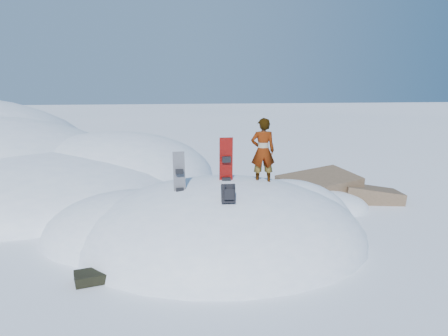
{
  "coord_description": "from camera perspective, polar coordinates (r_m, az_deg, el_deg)",
  "views": [
    {
      "loc": [
        -1.23,
        -10.0,
        3.86
      ],
      "look_at": [
        0.07,
        0.3,
        1.74
      ],
      "focal_mm": 35.0,
      "sensor_mm": 36.0,
      "label": 1
    }
  ],
  "objects": [
    {
      "name": "ground",
      "position": [
        10.79,
        -0.18,
        -9.42
      ],
      "size": [
        120.0,
        120.0,
        0.0
      ],
      "primitive_type": "plane",
      "color": "white",
      "rests_on": "ground"
    },
    {
      "name": "snow_mound",
      "position": [
        10.99,
        -1.23,
        -9.02
      ],
      "size": [
        8.0,
        6.0,
        3.0
      ],
      "color": "white",
      "rests_on": "ground"
    },
    {
      "name": "snowboard_dark",
      "position": [
        9.83,
        -5.83,
        -1.93
      ],
      "size": [
        0.29,
        0.3,
        1.41
      ],
      "rotation": [
        0.0,
        0.0,
        0.08
      ],
      "color": "black",
      "rests_on": "snow_mound"
    },
    {
      "name": "rock_outcrop",
      "position": [
        14.44,
        13.16,
        -4.22
      ],
      "size": [
        4.68,
        4.41,
        1.68
      ],
      "color": "brown",
      "rests_on": "ground"
    },
    {
      "name": "snowboard_red",
      "position": [
        10.37,
        0.27,
        -0.53
      ],
      "size": [
        0.32,
        0.19,
        1.7
      ],
      "rotation": [
        0.0,
        0.0,
        0.04
      ],
      "color": "#BB0E0A",
      "rests_on": "snow_mound"
    },
    {
      "name": "gear_pile",
      "position": [
        9.08,
        -16.35,
        -13.25
      ],
      "size": [
        0.93,
        0.72,
        0.24
      ],
      "rotation": [
        0.0,
        0.0,
        0.28
      ],
      "color": "black",
      "rests_on": "ground"
    },
    {
      "name": "person",
      "position": [
        10.56,
        5.09,
        2.22
      ],
      "size": [
        0.61,
        0.42,
        1.6
      ],
      "primitive_type": "imported",
      "rotation": [
        0.0,
        0.0,
        3.08
      ],
      "color": "slate",
      "rests_on": "snow_mound"
    },
    {
      "name": "backpack",
      "position": [
        9.07,
        0.57,
        -3.39
      ],
      "size": [
        0.3,
        0.37,
        0.48
      ],
      "rotation": [
        0.0,
        0.0,
        -0.05
      ],
      "color": "black",
      "rests_on": "snow_mound"
    }
  ]
}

